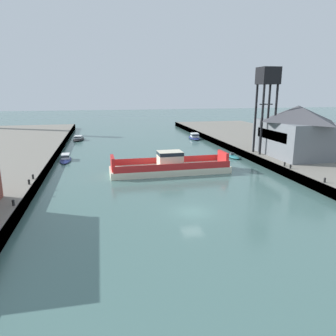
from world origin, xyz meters
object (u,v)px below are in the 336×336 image
at_px(chain_ferry, 170,166).
at_px(moored_boat_mid_left, 79,138).
at_px(moored_boat_mid_right, 232,156).
at_px(crane_tower, 268,85).
at_px(warehouse_shed, 297,131).
at_px(moored_boat_near_left, 194,137).
at_px(moored_boat_near_right, 66,158).

xyz_separation_m(chain_ferry, moored_boat_mid_left, (-17.56, 41.28, -0.65)).
distance_m(moored_boat_mid_right, crane_tower, 15.78).
bearing_deg(moored_boat_mid_right, warehouse_shed, -34.10).
bearing_deg(moored_boat_near_left, crane_tower, -79.84).
distance_m(chain_ferry, moored_boat_mid_left, 44.86).
distance_m(moored_boat_near_left, crane_tower, 33.75).
height_order(chain_ferry, moored_boat_mid_right, chain_ferry).
relative_size(moored_boat_near_left, crane_tower, 0.50).
height_order(chain_ferry, moored_boat_near_left, chain_ferry).
relative_size(moored_boat_near_right, moored_boat_mid_right, 1.34).
bearing_deg(moored_boat_mid_left, moored_boat_mid_right, -43.75).
relative_size(moored_boat_mid_left, crane_tower, 0.49).
distance_m(moored_boat_near_left, warehouse_shed, 35.62).
distance_m(moored_boat_mid_left, moored_boat_mid_right, 45.76).
height_order(moored_boat_mid_left, crane_tower, crane_tower).
relative_size(chain_ferry, crane_tower, 1.23).
bearing_deg(moored_boat_near_right, moored_boat_mid_right, -7.44).
height_order(moored_boat_near_left, moored_boat_near_right, moored_boat_near_left).
xyz_separation_m(chain_ferry, warehouse_shed, (25.57, 2.82, 5.10)).
distance_m(moored_boat_mid_left, warehouse_shed, 58.08).
relative_size(chain_ferry, moored_boat_mid_left, 2.50).
bearing_deg(moored_boat_mid_right, moored_boat_mid_left, 136.25).
height_order(chain_ferry, crane_tower, crane_tower).
bearing_deg(moored_boat_near_right, moored_boat_near_left, 33.45).
height_order(moored_boat_mid_left, warehouse_shed, warehouse_shed).
height_order(moored_boat_near_left, moored_boat_mid_left, moored_boat_near_left).
xyz_separation_m(moored_boat_mid_right, warehouse_shed, (10.08, -6.82, 5.95)).
xyz_separation_m(warehouse_shed, crane_tower, (-4.89, 3.49, 8.58)).
xyz_separation_m(moored_boat_near_right, moored_boat_mid_left, (1.02, 27.19, -0.00)).
distance_m(moored_boat_near_left, moored_boat_near_right, 40.57).
xyz_separation_m(moored_boat_near_left, moored_boat_near_right, (-33.85, -22.36, -0.16)).
height_order(moored_boat_near_left, warehouse_shed, warehouse_shed).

